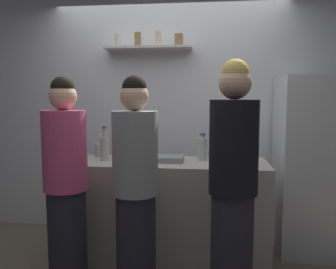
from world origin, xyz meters
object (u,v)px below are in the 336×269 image
utensil_holder (100,150)px  person_grey_hoodie (135,189)px  wine_bottle_pale_glass (105,148)px  wine_bottle_green_glass (223,151)px  person_pink_top (66,185)px  baking_pan (165,159)px  water_bottle_plastic (202,148)px  person_blonde (233,186)px  wine_bottle_dark_glass (119,143)px  refrigerator (311,165)px

utensil_holder → person_grey_hoodie: 1.00m
wine_bottle_pale_glass → wine_bottle_green_glass: size_ratio=1.10×
person_pink_top → person_grey_hoodie: 0.57m
baking_pan → water_bottle_plastic: water_bottle_plastic is taller
person_blonde → person_grey_hoodie: bearing=-92.5°
wine_bottle_pale_glass → person_blonde: size_ratio=0.18×
person_pink_top → person_grey_hoodie: size_ratio=1.00×
wine_bottle_dark_glass → baking_pan: bearing=-27.0°
water_bottle_plastic → person_pink_top: (-1.05, -0.67, -0.21)m
wine_bottle_pale_glass → person_blonde: (1.13, -0.69, -0.15)m
wine_bottle_pale_glass → wine_bottle_green_glass: wine_bottle_pale_glass is taller
refrigerator → baking_pan: refrigerator is taller
baking_pan → wine_bottle_dark_glass: size_ratio=1.01×
refrigerator → person_blonde: 1.31m
water_bottle_plastic → person_blonde: 0.84m
wine_bottle_pale_glass → person_grey_hoodie: 0.78m
baking_pan → person_blonde: size_ratio=0.19×
wine_bottle_pale_glass → water_bottle_plastic: size_ratio=1.24×
refrigerator → baking_pan: bearing=-167.3°
wine_bottle_green_glass → person_pink_top: size_ratio=0.17×
wine_bottle_pale_glass → refrigerator: bearing=9.6°
wine_bottle_green_glass → person_pink_top: bearing=-155.9°
baking_pan → wine_bottle_green_glass: 0.54m
refrigerator → person_pink_top: (-2.09, -0.90, -0.03)m
baking_pan → person_pink_top: size_ratio=0.20×
baking_pan → person_blonde: 0.91m
utensil_holder → person_blonde: 1.55m
utensil_holder → wine_bottle_green_glass: bearing=-10.7°
baking_pan → person_pink_top: bearing=-140.5°
utensil_holder → wine_bottle_pale_glass: (0.11, -0.21, 0.05)m
water_bottle_plastic → wine_bottle_pale_glass: bearing=-173.6°
refrigerator → person_grey_hoodie: (-1.53, -0.95, -0.03)m
refrigerator → baking_pan: 1.42m
wine_bottle_dark_glass → person_pink_top: 0.89m
wine_bottle_dark_glass → wine_bottle_green_glass: 1.07m
person_blonde → refrigerator: bearing=144.8°
wine_bottle_pale_glass → wine_bottle_dark_glass: bearing=76.0°
refrigerator → baking_pan: size_ratio=4.99×
water_bottle_plastic → refrigerator: bearing=12.2°
person_pink_top → person_grey_hoodie: bearing=-73.3°
wine_bottle_green_glass → water_bottle_plastic: size_ratio=1.12×
utensil_holder → person_pink_top: bearing=-92.3°
wine_bottle_green_glass → person_blonde: size_ratio=0.16×
refrigerator → wine_bottle_dark_glass: (-1.88, -0.06, 0.19)m
utensil_holder → wine_bottle_dark_glass: wine_bottle_dark_glass is taller
utensil_holder → wine_bottle_pale_glass: 0.25m
wine_bottle_pale_glass → person_blonde: 1.34m
water_bottle_plastic → person_pink_top: bearing=-147.5°
wine_bottle_pale_glass → person_pink_top: 0.62m
wine_bottle_pale_glass → person_pink_top: bearing=-104.3°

